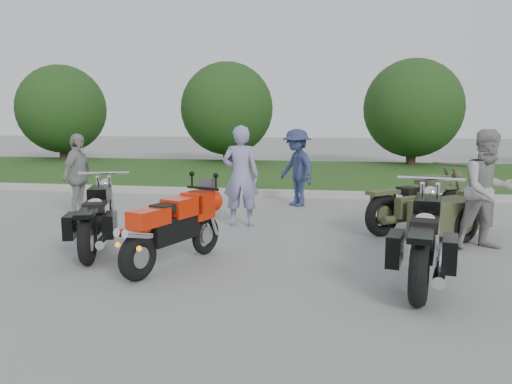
% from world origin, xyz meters
% --- Properties ---
extents(ground, '(80.00, 80.00, 0.00)m').
position_xyz_m(ground, '(0.00, 0.00, 0.00)').
color(ground, gray).
rests_on(ground, ground).
extents(curb, '(60.00, 0.30, 0.15)m').
position_xyz_m(curb, '(0.00, 6.00, 0.07)').
color(curb, '#ACA9A2').
rests_on(curb, ground).
extents(grass_strip, '(60.00, 8.00, 0.14)m').
position_xyz_m(grass_strip, '(0.00, 10.15, 0.07)').
color(grass_strip, '#346021').
rests_on(grass_strip, ground).
extents(tree_far_left, '(3.60, 3.60, 4.00)m').
position_xyz_m(tree_far_left, '(-10.00, 13.50, 2.19)').
color(tree_far_left, '#3F2B1C').
rests_on(tree_far_left, ground).
extents(tree_mid_left, '(3.60, 3.60, 4.00)m').
position_xyz_m(tree_mid_left, '(-3.00, 13.50, 2.19)').
color(tree_mid_left, '#3F2B1C').
rests_on(tree_mid_left, ground).
extents(tree_mid_right, '(3.60, 3.60, 4.00)m').
position_xyz_m(tree_mid_right, '(4.00, 13.50, 2.19)').
color(tree_mid_right, '#3F2B1C').
rests_on(tree_mid_right, ground).
extents(sportbike_red, '(0.83, 1.81, 0.90)m').
position_xyz_m(sportbike_red, '(-0.71, 0.13, 0.53)').
color(sportbike_red, black).
rests_on(sportbike_red, ground).
extents(cruiser_left, '(0.88, 2.18, 0.86)m').
position_xyz_m(cruiser_left, '(-2.03, 0.71, 0.44)').
color(cruiser_left, black).
rests_on(cruiser_left, ground).
extents(cruiser_right, '(0.67, 2.41, 0.94)m').
position_xyz_m(cruiser_right, '(2.33, 0.00, 0.48)').
color(cruiser_right, black).
rests_on(cruiser_right, ground).
extents(cruiser_sidecar, '(2.03, 2.06, 0.91)m').
position_xyz_m(cruiser_sidecar, '(2.88, 2.42, 0.42)').
color(cruiser_sidecar, black).
rests_on(cruiser_sidecar, ground).
extents(person_stripe, '(0.67, 0.47, 1.75)m').
position_xyz_m(person_stripe, '(-0.33, 2.68, 0.88)').
color(person_stripe, '#8D86B6').
rests_on(person_stripe, ground).
extents(person_grey, '(0.99, 0.87, 1.72)m').
position_xyz_m(person_grey, '(3.45, 1.71, 0.86)').
color(person_grey, '#999994').
rests_on(person_grey, ground).
extents(person_denim, '(1.14, 1.21, 1.64)m').
position_xyz_m(person_denim, '(0.47, 4.80, 0.82)').
color(person_denim, navy).
rests_on(person_denim, ground).
extents(person_back, '(0.40, 0.93, 1.59)m').
position_xyz_m(person_back, '(-3.49, 2.88, 0.79)').
color(person_back, '#9A9C96').
rests_on(person_back, ground).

